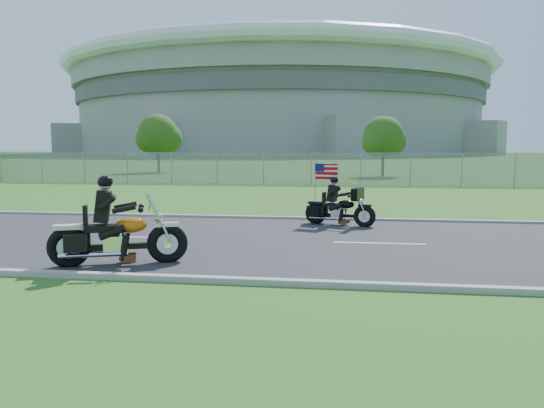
# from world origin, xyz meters

# --- Properties ---
(ground) EXTENTS (420.00, 420.00, 0.00)m
(ground) POSITION_xyz_m (0.00, 0.00, 0.00)
(ground) COLOR #2B5C1C
(ground) RESTS_ON ground
(road) EXTENTS (120.00, 8.00, 0.04)m
(road) POSITION_xyz_m (0.00, 0.00, 0.02)
(road) COLOR #28282B
(road) RESTS_ON ground
(curb_north) EXTENTS (120.00, 0.18, 0.12)m
(curb_north) POSITION_xyz_m (0.00, 4.05, 0.05)
(curb_north) COLOR #9E9B93
(curb_north) RESTS_ON ground
(curb_south) EXTENTS (120.00, 0.18, 0.12)m
(curb_south) POSITION_xyz_m (0.00, -4.05, 0.05)
(curb_south) COLOR #9E9B93
(curb_south) RESTS_ON ground
(fence) EXTENTS (60.00, 0.03, 2.00)m
(fence) POSITION_xyz_m (-5.00, 20.00, 1.00)
(fence) COLOR gray
(fence) RESTS_ON ground
(stadium) EXTENTS (140.40, 140.40, 29.20)m
(stadium) POSITION_xyz_m (-20.00, 170.00, 15.58)
(stadium) COLOR #A3A099
(stadium) RESTS_ON ground
(tree_fence_near) EXTENTS (3.52, 3.28, 4.75)m
(tree_fence_near) POSITION_xyz_m (6.04, 30.04, 2.97)
(tree_fence_near) COLOR #382316
(tree_fence_near) RESTS_ON ground
(tree_fence_mid) EXTENTS (3.96, 3.69, 5.30)m
(tree_fence_mid) POSITION_xyz_m (-13.95, 34.04, 3.30)
(tree_fence_mid) COLOR #382316
(tree_fence_mid) RESTS_ON ground
(motorcycle_lead) EXTENTS (2.62, 1.30, 1.84)m
(motorcycle_lead) POSITION_xyz_m (-1.33, -3.05, 0.58)
(motorcycle_lead) COLOR black
(motorcycle_lead) RESTS_ON ground
(motorcycle_follow) EXTENTS (2.15, 1.04, 1.84)m
(motorcycle_follow) POSITION_xyz_m (2.99, 2.92, 0.51)
(motorcycle_follow) COLOR black
(motorcycle_follow) RESTS_ON ground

